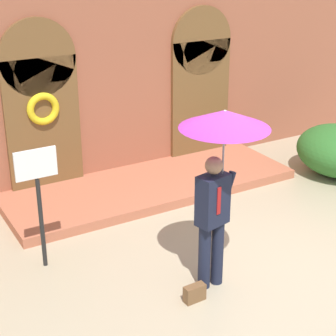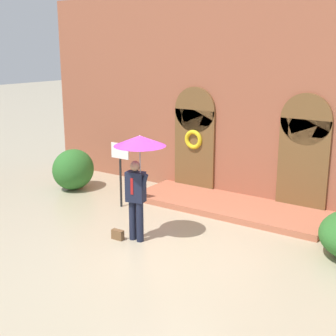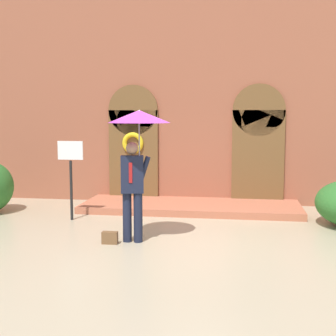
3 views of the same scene
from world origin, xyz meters
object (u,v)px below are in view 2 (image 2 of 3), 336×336
Objects in this scene: sign_post at (120,164)px; shrub_left at (73,169)px; person_with_umbrella at (139,156)px; handbag at (118,235)px.

sign_post reaches higher than shrub_left.
person_with_umbrella reaches higher than shrub_left.
person_with_umbrella reaches higher than sign_post.
shrub_left reaches higher than handbag.
sign_post is at bearing 125.72° from handbag.
shrub_left is at bearing 168.78° from sign_post.
handbag is at bearing -52.25° from sign_post.
handbag is (-0.47, -0.20, -1.80)m from person_with_umbrella.
person_with_umbrella is at bearing -26.21° from shrub_left.
handbag is at bearing -31.54° from shrub_left.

